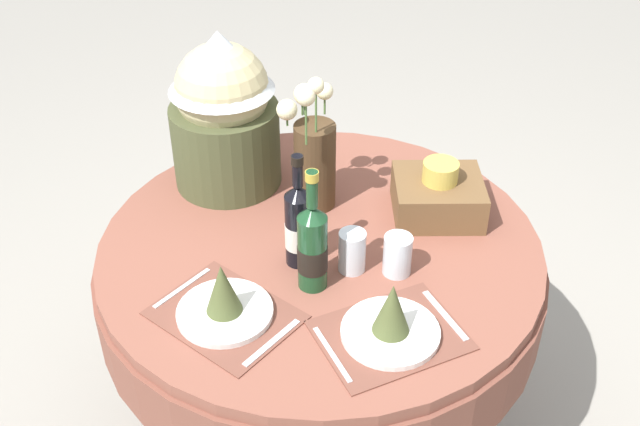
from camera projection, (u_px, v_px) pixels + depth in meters
name	position (u px, v px, depth m)	size (l,w,h in m)	color
ground	(320.00, 416.00, 2.59)	(8.00, 8.00, 0.00)	#9E998E
dining_table	(320.00, 281.00, 2.24)	(1.26, 1.26, 0.74)	brown
place_setting_left	(224.00, 302.00, 1.89)	(0.43, 0.42, 0.16)	brown
place_setting_right	(391.00, 321.00, 1.83)	(0.42, 0.38, 0.16)	brown
flower_vase	(313.00, 153.00, 2.21)	(0.17, 0.22, 0.43)	#47331E
wine_bottle_left	(312.00, 246.00, 1.94)	(0.08, 0.08, 0.35)	#194223
wine_bottle_centre	(299.00, 224.00, 2.02)	(0.07, 0.07, 0.33)	black
tumbler_near_left	(352.00, 251.00, 2.03)	(0.07, 0.07, 0.12)	silver
tumbler_mid	(397.00, 255.00, 2.02)	(0.08, 0.08, 0.11)	silver
gift_tub_back_left	(223.00, 106.00, 2.26)	(0.32, 0.32, 0.49)	#474C2D
woven_basket_side_right	(438.00, 195.00, 2.23)	(0.25, 0.23, 0.17)	brown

